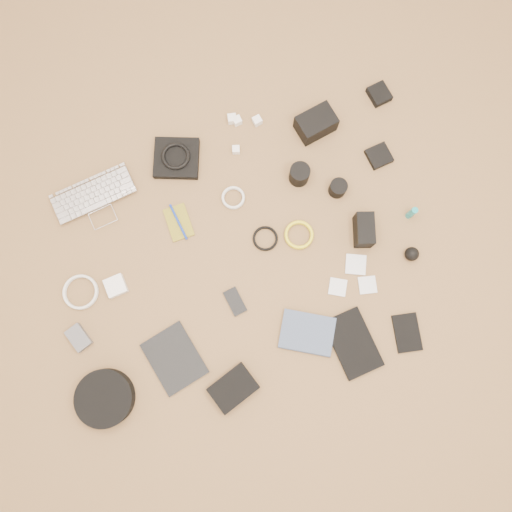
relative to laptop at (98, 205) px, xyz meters
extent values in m
cube|color=#8C6140|center=(0.49, -0.32, -0.03)|extent=(4.00, 4.00, 0.04)
imported|color=#BDBDC2|center=(0.00, 0.00, 0.00)|extent=(0.35, 0.28, 0.02)
cube|color=black|center=(0.33, 0.11, 0.00)|extent=(0.21, 0.20, 0.03)
torus|color=black|center=(0.33, 0.11, 0.02)|extent=(0.12, 0.12, 0.01)
cube|color=white|center=(0.59, 0.21, 0.00)|extent=(0.04, 0.04, 0.03)
cube|color=white|center=(0.58, 0.22, 0.00)|extent=(0.04, 0.04, 0.03)
cube|color=white|center=(0.67, 0.19, 0.00)|extent=(0.04, 0.04, 0.03)
cube|color=white|center=(0.56, 0.09, 0.00)|extent=(0.03, 0.03, 0.03)
cube|color=black|center=(0.88, 0.11, 0.03)|extent=(0.16, 0.13, 0.08)
cube|color=black|center=(1.17, 0.18, 0.00)|extent=(0.09, 0.10, 0.03)
cube|color=olive|center=(0.28, -0.14, -0.01)|extent=(0.10, 0.14, 0.01)
cylinder|color=#142FA3|center=(0.28, -0.14, 0.00)|extent=(0.04, 0.15, 0.01)
torus|color=white|center=(0.51, -0.09, -0.01)|extent=(0.11, 0.11, 0.01)
cylinder|color=black|center=(0.77, -0.07, 0.03)|extent=(0.09, 0.09, 0.08)
cylinder|color=black|center=(0.90, -0.16, 0.02)|extent=(0.08, 0.08, 0.06)
cube|color=black|center=(1.10, -0.06, 0.00)|extent=(0.10, 0.10, 0.02)
cube|color=white|center=(0.01, -0.32, 0.00)|extent=(0.08, 0.08, 0.03)
torus|color=white|center=(-0.12, -0.31, -0.01)|extent=(0.17, 0.17, 0.01)
torus|color=black|center=(0.59, -0.28, -0.01)|extent=(0.10, 0.10, 0.01)
torus|color=yellow|center=(0.72, -0.29, -0.01)|extent=(0.14, 0.14, 0.01)
cube|color=black|center=(0.95, -0.34, 0.03)|extent=(0.09, 0.13, 0.09)
cylinder|color=teal|center=(1.14, -0.32, 0.03)|extent=(0.03, 0.03, 0.08)
cube|color=#55555A|center=(-0.16, -0.48, 0.00)|extent=(0.09, 0.11, 0.03)
cube|color=black|center=(0.16, -0.63, -0.01)|extent=(0.23, 0.26, 0.01)
cube|color=black|center=(0.42, -0.48, -0.01)|extent=(0.07, 0.11, 0.01)
cube|color=silver|center=(0.81, -0.52, -0.01)|extent=(0.08, 0.08, 0.01)
cube|color=silver|center=(0.89, -0.45, -0.01)|extent=(0.10, 0.10, 0.01)
cube|color=silver|center=(0.92, -0.54, -0.01)|extent=(0.07, 0.07, 0.01)
sphere|color=black|center=(1.10, -0.47, 0.01)|extent=(0.05, 0.05, 0.05)
cylinder|color=black|center=(-0.10, -0.71, 0.02)|extent=(0.22, 0.22, 0.06)
cube|color=black|center=(0.35, -0.78, 0.01)|extent=(0.19, 0.16, 0.04)
imported|color=#3E4D6A|center=(0.62, -0.72, 0.00)|extent=(0.23, 0.21, 0.02)
cube|color=black|center=(0.81, -0.73, 0.00)|extent=(0.18, 0.25, 0.02)
cube|color=black|center=(1.01, -0.74, -0.01)|extent=(0.10, 0.15, 0.01)
camera|label=1|loc=(0.46, -0.65, 1.84)|focal=35.00mm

